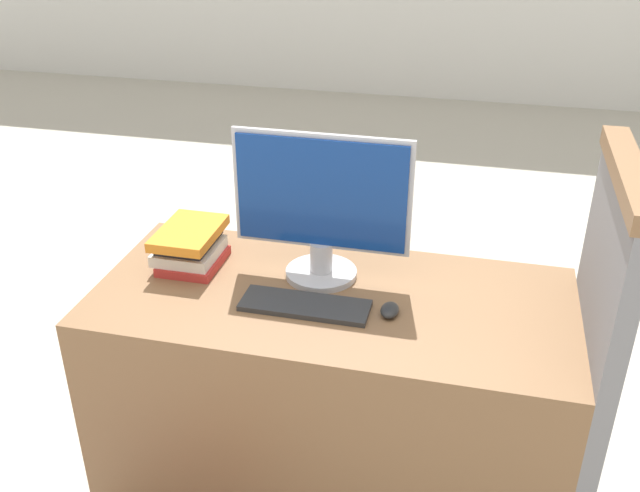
# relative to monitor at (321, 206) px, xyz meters

# --- Properties ---
(desk) EXTENTS (1.44, 0.68, 0.75)m
(desk) POSITION_rel_monitor_xyz_m (0.06, -0.11, -0.62)
(desk) COLOR brown
(desk) RESTS_ON ground_plane
(carrel_divider) EXTENTS (0.07, 0.61, 1.25)m
(carrel_divider) POSITION_rel_monitor_xyz_m (0.81, -0.14, -0.36)
(carrel_divider) COLOR slate
(carrel_divider) RESTS_ON ground_plane
(monitor) EXTENTS (0.54, 0.22, 0.47)m
(monitor) POSITION_rel_monitor_xyz_m (0.00, 0.00, 0.00)
(monitor) COLOR #B7B7BC
(monitor) RESTS_ON desk
(keyboard) EXTENTS (0.38, 0.13, 0.02)m
(keyboard) POSITION_rel_monitor_xyz_m (-0.00, -0.19, -0.23)
(keyboard) COLOR #2D2D2D
(keyboard) RESTS_ON desk
(mouse) EXTENTS (0.05, 0.08, 0.03)m
(mouse) POSITION_rel_monitor_xyz_m (0.24, -0.17, -0.23)
(mouse) COLOR #262626
(mouse) RESTS_ON desk
(book_stack) EXTENTS (0.20, 0.26, 0.13)m
(book_stack) POSITION_rel_monitor_xyz_m (-0.43, -0.02, -0.18)
(book_stack) COLOR #B72D28
(book_stack) RESTS_ON desk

